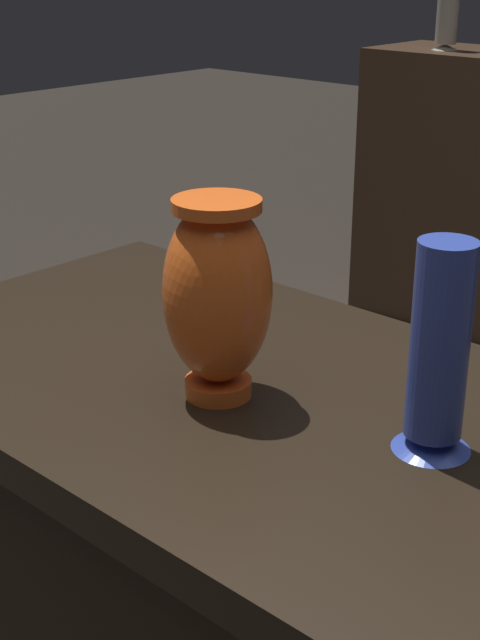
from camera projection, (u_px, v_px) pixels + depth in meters
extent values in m
cube|color=black|center=(261.00, 406.00, 1.21)|extent=(1.20, 0.64, 0.05)
cylinder|color=#E55B1E|center=(218.00, 387.00, 1.18)|extent=(0.09, 0.09, 0.02)
ellipsoid|color=#E55B1E|center=(217.00, 293.00, 1.13)|extent=(0.14, 0.14, 0.23)
cylinder|color=#E55B1E|center=(217.00, 205.00, 1.09)|extent=(0.11, 0.11, 0.01)
cone|color=#2D429E|center=(431.00, 441.00, 1.05)|extent=(0.09, 0.09, 0.02)
cylinder|color=#2D429E|center=(440.00, 341.00, 1.01)|extent=(0.07, 0.07, 0.23)
cone|color=gray|center=(445.00, 47.00, 3.23)|extent=(0.09, 0.09, 0.02)
cylinder|color=gray|center=(449.00, 1.00, 3.18)|extent=(0.08, 0.08, 0.29)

